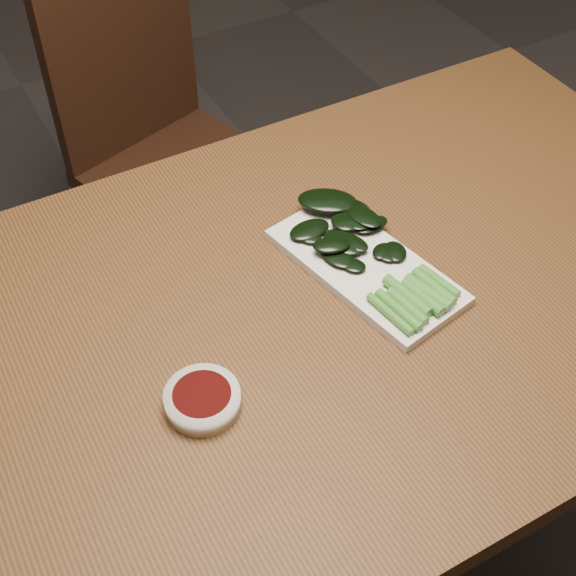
{
  "coord_description": "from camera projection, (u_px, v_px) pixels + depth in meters",
  "views": [
    {
      "loc": [
        -0.38,
        -0.64,
        1.57
      ],
      "look_at": [
        -0.01,
        0.03,
        0.76
      ],
      "focal_mm": 50.0,
      "sensor_mm": 36.0,
      "label": 1
    }
  ],
  "objects": [
    {
      "name": "sauce_bowl",
      "position": [
        202.0,
        399.0,
        0.98
      ],
      "size": [
        0.09,
        0.09,
        0.03
      ],
      "color": "silver",
      "rests_on": "table"
    },
    {
      "name": "table",
      "position": [
        304.0,
        339.0,
        1.15
      ],
      "size": [
        1.4,
        0.8,
        0.75
      ],
      "color": "#4E3016",
      "rests_on": "ground"
    },
    {
      "name": "chair_far",
      "position": [
        162.0,
        144.0,
        1.8
      ],
      "size": [
        0.47,
        0.47,
        0.89
      ],
      "rotation": [
        0.0,
        0.0,
        0.31
      ],
      "color": "black",
      "rests_on": "ground"
    },
    {
      "name": "serving_plate",
      "position": [
        366.0,
        266.0,
        1.15
      ],
      "size": [
        0.19,
        0.31,
        0.01
      ],
      "rotation": [
        0.0,
        0.0,
        0.19
      ],
      "color": "silver",
      "rests_on": "table"
    },
    {
      "name": "ground",
      "position": [
        299.0,
        551.0,
        1.65
      ],
      "size": [
        6.0,
        6.0,
        0.0
      ],
      "primitive_type": "plane",
      "color": "#302D2D",
      "rests_on": "ground"
    },
    {
      "name": "gai_lan",
      "position": [
        363.0,
        246.0,
        1.15
      ],
      "size": [
        0.15,
        0.32,
        0.02
      ],
      "color": "#41872E",
      "rests_on": "serving_plate"
    }
  ]
}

